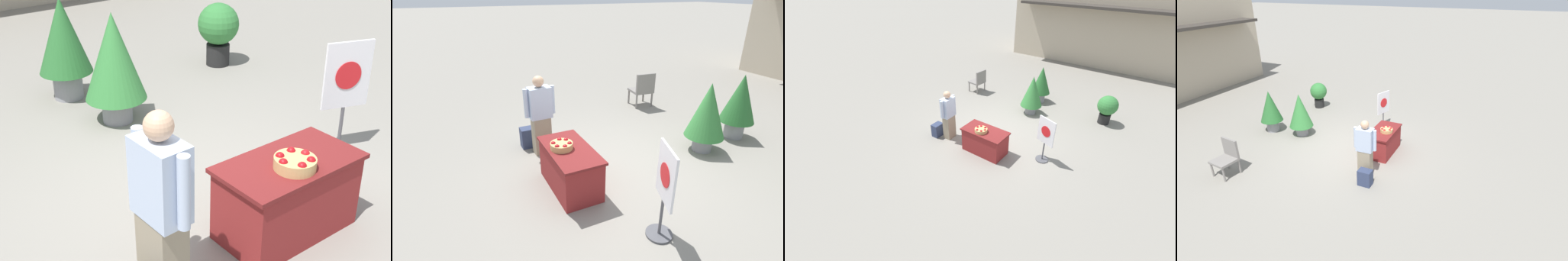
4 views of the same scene
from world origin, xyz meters
The scene contains 11 objects.
ground_plane centered at (0.00, 0.00, 0.00)m, with size 120.00×120.00×0.00m, color gray.
storefront_building centered at (0.60, 10.23, 2.41)m, with size 9.78×4.54×4.82m.
display_table centered at (0.25, -0.96, 0.36)m, with size 1.29×0.68×0.72m.
apple_basket centered at (0.19, -1.07, 0.78)m, with size 0.36×0.36×0.13m.
person_visitor centered at (-1.10, -1.00, 0.80)m, with size 0.27×0.61×1.58m.
backpack centered at (-1.47, -1.17, 0.21)m, with size 0.24×0.34×0.42m.
poster_board centered at (1.78, -0.32, 0.72)m, with size 0.53×0.36×1.32m.
patio_chair centered at (-2.46, 2.34, 0.52)m, with size 0.60×0.60×0.95m.
potted_plant_far_left centered at (2.60, 2.83, 0.60)m, with size 0.66×0.66×1.01m.
potted_plant_near_left centered at (0.06, 3.05, 0.83)m, with size 0.73×0.73×1.42m.
potted_plant_far_right centered at (0.22, 1.96, 0.82)m, with size 0.77×0.77×1.41m.
Camera 3 is at (3.83, -6.01, 4.70)m, focal length 24.00 mm.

